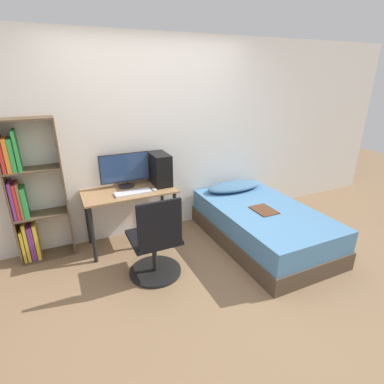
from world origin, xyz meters
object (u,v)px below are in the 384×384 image
(monitor, at_px, (125,169))
(keyboard, at_px, (133,193))
(bookshelf, at_px, (27,199))
(bed, at_px, (262,225))
(pc_tower, at_px, (160,169))
(office_chair, at_px, (156,247))

(monitor, distance_m, keyboard, 0.35)
(bookshelf, height_order, bed, bookshelf)
(pc_tower, bearing_deg, keyboard, -156.28)
(office_chair, bearing_deg, bookshelf, 141.23)
(bookshelf, relative_size, pc_tower, 4.09)
(bookshelf, xyz_separation_m, pc_tower, (1.52, -0.09, 0.16))
(bed, bearing_deg, office_chair, -175.71)
(bookshelf, bearing_deg, pc_tower, -3.22)
(office_chair, height_order, keyboard, office_chair)
(office_chair, relative_size, keyboard, 2.21)
(bed, xyz_separation_m, monitor, (-1.52, 0.83, 0.71))
(office_chair, xyz_separation_m, pc_tower, (0.36, 0.84, 0.57))
(office_chair, xyz_separation_m, monitor, (-0.05, 0.94, 0.59))
(keyboard, distance_m, pc_tower, 0.48)
(bookshelf, xyz_separation_m, bed, (2.61, -0.82, -0.52))
(bed, xyz_separation_m, keyboard, (-1.50, 0.55, 0.50))
(bed, distance_m, monitor, 1.87)
(bed, distance_m, pc_tower, 1.49)
(bookshelf, bearing_deg, monitor, 0.54)
(bookshelf, distance_m, office_chair, 1.53)
(bed, height_order, pc_tower, pc_tower)
(bed, relative_size, monitor, 3.09)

